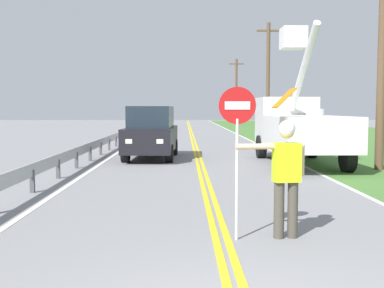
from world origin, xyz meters
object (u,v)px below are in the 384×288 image
(flagger_worker, at_px, (286,171))
(utility_bucket_truck, at_px, (297,125))
(utility_pole_far, at_px, (236,91))
(oncoming_suv_nearest, at_px, (151,132))
(utility_pole_near, at_px, (382,48))
(utility_pole_mid, at_px, (268,77))
(stop_sign_paddle, at_px, (237,128))

(flagger_worker, distance_m, utility_bucket_truck, 10.39)
(utility_bucket_truck, xyz_separation_m, utility_pole_far, (2.18, 39.85, 2.79))
(oncoming_suv_nearest, bearing_deg, utility_pole_far, 78.68)
(utility_bucket_truck, bearing_deg, utility_pole_far, 86.86)
(flagger_worker, xyz_separation_m, oncoming_suv_nearest, (-2.88, 11.69, 0.01))
(oncoming_suv_nearest, height_order, utility_pole_near, utility_pole_near)
(utility_bucket_truck, distance_m, utility_pole_near, 3.95)
(utility_bucket_truck, height_order, utility_pole_mid, utility_pole_mid)
(stop_sign_paddle, bearing_deg, utility_pole_far, 83.68)
(stop_sign_paddle, bearing_deg, utility_bucket_truck, 71.71)
(oncoming_suv_nearest, height_order, utility_pole_mid, utility_pole_mid)
(stop_sign_paddle, bearing_deg, utility_pole_near, 55.48)
(stop_sign_paddle, relative_size, utility_bucket_truck, 0.34)
(flagger_worker, xyz_separation_m, stop_sign_paddle, (-0.76, -0.09, 0.66))
(stop_sign_paddle, relative_size, oncoming_suv_nearest, 0.50)
(utility_bucket_truck, distance_m, utility_pole_mid, 19.45)
(utility_pole_near, xyz_separation_m, utility_pole_far, (-0.08, 41.84, 0.22))
(flagger_worker, relative_size, utility_pole_far, 0.23)
(stop_sign_paddle, xyz_separation_m, utility_pole_near, (5.61, 8.16, 2.26))
(flagger_worker, xyz_separation_m, utility_pole_near, (4.85, 8.07, 2.92))
(utility_pole_far, bearing_deg, oncoming_suv_nearest, -101.32)
(oncoming_suv_nearest, height_order, utility_pole_far, utility_pole_far)
(flagger_worker, height_order, utility_bucket_truck, utility_bucket_truck)
(oncoming_suv_nearest, relative_size, utility_pole_far, 0.58)
(utility_pole_mid, bearing_deg, oncoming_suv_nearest, -114.09)
(utility_pole_near, distance_m, utility_pole_mid, 21.06)
(oncoming_suv_nearest, relative_size, utility_pole_mid, 0.54)
(utility_pole_mid, bearing_deg, utility_pole_near, -90.18)
(utility_pole_mid, distance_m, utility_pole_far, 20.79)
(oncoming_suv_nearest, distance_m, utility_pole_near, 9.01)
(stop_sign_paddle, height_order, utility_pole_mid, utility_pole_mid)
(flagger_worker, relative_size, oncoming_suv_nearest, 0.39)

